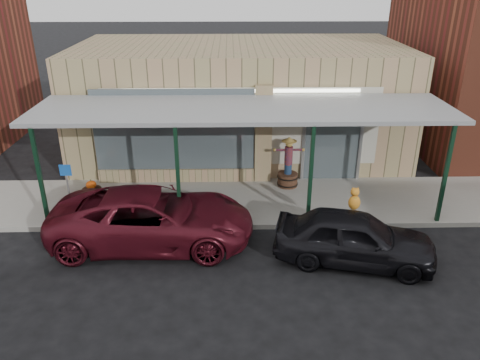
{
  "coord_description": "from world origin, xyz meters",
  "views": [
    {
      "loc": [
        -0.37,
        -9.43,
        6.69
      ],
      "look_at": [
        -0.11,
        2.6,
        1.27
      ],
      "focal_mm": 35.0,
      "sensor_mm": 36.0,
      "label": 1
    }
  ],
  "objects_px": {
    "barrel_pumpkin": "(92,193)",
    "handicap_sign": "(67,183)",
    "parked_sedan": "(354,238)",
    "car_maroon": "(153,218)",
    "barrel_scarecrow": "(288,170)"
  },
  "relations": [
    {
      "from": "barrel_pumpkin",
      "to": "handicap_sign",
      "type": "xyz_separation_m",
      "value": [
        -0.34,
        -0.97,
        0.78
      ]
    },
    {
      "from": "barrel_scarecrow",
      "to": "car_maroon",
      "type": "distance_m",
      "value": 5.06
    },
    {
      "from": "parked_sedan",
      "to": "car_maroon",
      "type": "distance_m",
      "value": 5.19
    },
    {
      "from": "parked_sedan",
      "to": "barrel_scarecrow",
      "type": "bearing_deg",
      "value": 28.88
    },
    {
      "from": "handicap_sign",
      "to": "car_maroon",
      "type": "distance_m",
      "value": 2.9
    },
    {
      "from": "parked_sedan",
      "to": "handicap_sign",
      "type": "bearing_deg",
      "value": 86.81
    },
    {
      "from": "car_maroon",
      "to": "barrel_scarecrow",
      "type": "bearing_deg",
      "value": -50.11
    },
    {
      "from": "handicap_sign",
      "to": "parked_sedan",
      "type": "xyz_separation_m",
      "value": [
        7.66,
        -2.27,
        -0.5
      ]
    },
    {
      "from": "handicap_sign",
      "to": "barrel_pumpkin",
      "type": "bearing_deg",
      "value": 72.3
    },
    {
      "from": "barrel_pumpkin",
      "to": "handicap_sign",
      "type": "relative_size",
      "value": 0.44
    },
    {
      "from": "barrel_pumpkin",
      "to": "parked_sedan",
      "type": "bearing_deg",
      "value": -23.9
    },
    {
      "from": "handicap_sign",
      "to": "parked_sedan",
      "type": "height_order",
      "value": "handicap_sign"
    },
    {
      "from": "barrel_scarecrow",
      "to": "car_maroon",
      "type": "height_order",
      "value": "barrel_scarecrow"
    },
    {
      "from": "handicap_sign",
      "to": "car_maroon",
      "type": "relative_size",
      "value": 0.3
    },
    {
      "from": "barrel_pumpkin",
      "to": "car_maroon",
      "type": "distance_m",
      "value": 3.18
    }
  ]
}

